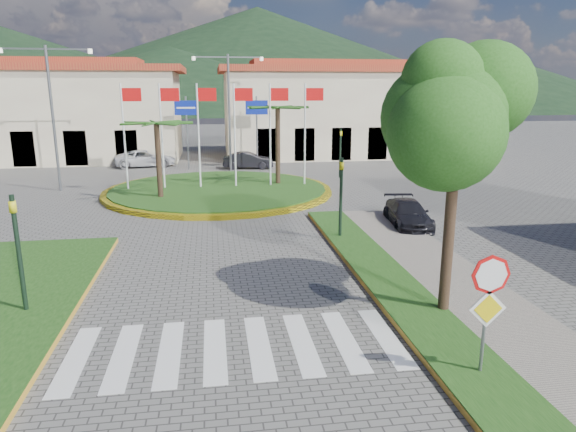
{
  "coord_description": "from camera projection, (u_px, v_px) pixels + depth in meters",
  "views": [
    {
      "loc": [
        -0.32,
        -6.63,
        5.71
      ],
      "look_at": [
        1.86,
        8.0,
        2.03
      ],
      "focal_mm": 32.0,
      "sensor_mm": 36.0,
      "label": 1
    }
  ],
  "objects": [
    {
      "name": "sidewalk_right",
      "position": [
        529.0,
        371.0,
        10.55
      ],
      "size": [
        4.0,
        28.0,
        0.15
      ],
      "primitive_type": "cube",
      "color": "gray",
      "rests_on": "ground"
    },
    {
      "name": "verge_right",
      "position": [
        475.0,
        375.0,
        10.38
      ],
      "size": [
        1.6,
        28.0,
        0.18
      ],
      "primitive_type": "cube",
      "color": "#184112",
      "rests_on": "ground"
    },
    {
      "name": "crosswalk",
      "position": [
        233.0,
        348.0,
        11.63
      ],
      "size": [
        8.0,
        3.0,
        0.01
      ],
      "primitive_type": "cube",
      "color": "silver",
      "rests_on": "ground"
    },
    {
      "name": "roundabout_island",
      "position": [
        219.0,
        190.0,
        28.87
      ],
      "size": [
        12.7,
        12.7,
        6.0
      ],
      "color": "yellow",
      "rests_on": "ground"
    },
    {
      "name": "stop_sign",
      "position": [
        488.0,
        297.0,
        9.94
      ],
      "size": [
        0.8,
        0.11,
        2.65
      ],
      "color": "slate",
      "rests_on": "ground"
    },
    {
      "name": "deciduous_tree",
      "position": [
        458.0,
        112.0,
        12.13
      ],
      "size": [
        3.6,
        3.6,
        6.8
      ],
      "color": "black",
      "rests_on": "ground"
    },
    {
      "name": "traffic_light_left",
      "position": [
        18.0,
        244.0,
        12.82
      ],
      "size": [
        0.15,
        0.18,
        3.2
      ],
      "color": "black",
      "rests_on": "ground"
    },
    {
      "name": "traffic_light_right",
      "position": [
        341.0,
        191.0,
        19.49
      ],
      "size": [
        0.15,
        0.18,
        3.2
      ],
      "color": "black",
      "rests_on": "ground"
    },
    {
      "name": "traffic_light_far",
      "position": [
        340.0,
        148.0,
        33.42
      ],
      "size": [
        0.18,
        0.15,
        3.2
      ],
      "color": "black",
      "rests_on": "ground"
    },
    {
      "name": "direction_sign_west",
      "position": [
        187.0,
        120.0,
        36.38
      ],
      "size": [
        1.6,
        0.14,
        5.2
      ],
      "color": "slate",
      "rests_on": "ground"
    },
    {
      "name": "direction_sign_east",
      "position": [
        257.0,
        120.0,
        37.09
      ],
      "size": [
        1.6,
        0.14,
        5.2
      ],
      "color": "slate",
      "rests_on": "ground"
    },
    {
      "name": "street_lamp_centre",
      "position": [
        229.0,
        107.0,
        35.65
      ],
      "size": [
        4.8,
        0.16,
        8.0
      ],
      "color": "slate",
      "rests_on": "ground"
    },
    {
      "name": "street_lamp_west",
      "position": [
        52.0,
        111.0,
        28.46
      ],
      "size": [
        4.8,
        0.16,
        8.0
      ],
      "color": "slate",
      "rests_on": "ground"
    },
    {
      "name": "building_left",
      "position": [
        39.0,
        112.0,
        41.32
      ],
      "size": [
        23.32,
        9.54,
        8.05
      ],
      "color": "beige",
      "rests_on": "ground"
    },
    {
      "name": "building_right",
      "position": [
        329.0,
        110.0,
        44.75
      ],
      "size": [
        19.08,
        9.54,
        8.05
      ],
      "color": "beige",
      "rests_on": "ground"
    },
    {
      "name": "hill_far_mid",
      "position": [
        258.0,
        58.0,
        159.89
      ],
      "size": [
        180.0,
        180.0,
        30.0
      ],
      "primitive_type": "cone",
      "color": "black",
      "rests_on": "ground"
    },
    {
      "name": "hill_far_east",
      "position": [
        460.0,
        77.0,
        145.21
      ],
      "size": [
        120.0,
        120.0,
        18.0
      ],
      "primitive_type": "cone",
      "color": "black",
      "rests_on": "ground"
    },
    {
      "name": "hill_near_back",
      "position": [
        170.0,
        79.0,
        129.21
      ],
      "size": [
        110.0,
        110.0,
        16.0
      ],
      "primitive_type": "cone",
      "color": "black",
      "rests_on": "ground"
    },
    {
      "name": "white_van",
      "position": [
        145.0,
        158.0,
        38.51
      ],
      "size": [
        4.71,
        2.71,
        1.24
      ],
      "primitive_type": "imported",
      "rotation": [
        0.0,
        0.0,
        1.73
      ],
      "color": "silver",
      "rests_on": "ground"
    },
    {
      "name": "car_dark_a",
      "position": [
        124.0,
        153.0,
        41.88
      ],
      "size": [
        3.58,
        1.82,
        1.17
      ],
      "primitive_type": "imported",
      "rotation": [
        0.0,
        0.0,
        1.7
      ],
      "color": "black",
      "rests_on": "ground"
    },
    {
      "name": "car_dark_b",
      "position": [
        248.0,
        160.0,
        37.61
      ],
      "size": [
        3.77,
        1.66,
        1.2
      ],
      "primitive_type": "imported",
      "rotation": [
        0.0,
        0.0,
        1.46
      ],
      "color": "black",
      "rests_on": "ground"
    },
    {
      "name": "car_side_right",
      "position": [
        408.0,
        214.0,
        21.78
      ],
      "size": [
        1.97,
        3.93,
        1.09
      ],
      "primitive_type": "imported",
      "rotation": [
        0.0,
        0.0,
        -0.12
      ],
      "color": "black",
      "rests_on": "ground"
    }
  ]
}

